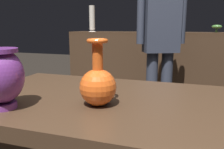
{
  "coord_description": "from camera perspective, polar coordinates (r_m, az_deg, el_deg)",
  "views": [
    {
      "loc": [
        0.2,
        -0.78,
        1.06
      ],
      "look_at": [
        -0.04,
        -0.04,
        0.9
      ],
      "focal_mm": 37.01,
      "sensor_mm": 36.0,
      "label": 1
    }
  ],
  "objects": [
    {
      "name": "vase_centerpiece",
      "position": [
        0.77,
        -3.49,
        -2.36
      ],
      "size": [
        0.12,
        0.12,
        0.22
      ],
      "color": "#E55B1E",
      "rests_on": "display_plinth"
    },
    {
      "name": "vase_tall_behind",
      "position": [
        0.81,
        -25.64,
        -0.35
      ],
      "size": [
        0.14,
        0.14,
        0.2
      ],
      "color": "#7A388E",
      "rests_on": "display_plinth"
    },
    {
      "name": "shelf_vase_far_left",
      "position": [
        3.21,
        -4.92,
        13.43
      ],
      "size": [
        0.11,
        0.11,
        0.34
      ],
      "color": "silver",
      "rests_on": "back_display_shelf"
    },
    {
      "name": "back_display_shelf",
      "position": [
        3.04,
        13.83,
        0.75
      ],
      "size": [
        2.6,
        0.4,
        0.99
      ],
      "color": "#422D1E",
      "rests_on": "ground_plane"
    },
    {
      "name": "shelf_vase_center",
      "position": [
        3.01,
        14.41,
        11.41
      ],
      "size": [
        0.1,
        0.1,
        0.21
      ],
      "color": "orange",
      "rests_on": "back_display_shelf"
    },
    {
      "name": "shelf_vase_right",
      "position": [
        3.01,
        24.48,
        10.68
      ],
      "size": [
        0.11,
        0.11,
        0.09
      ],
      "color": "#477A38",
      "rests_on": "back_display_shelf"
    },
    {
      "name": "visitor_center_back",
      "position": [
        2.25,
        12.02,
        9.47
      ],
      "size": [
        0.43,
        0.3,
        1.66
      ],
      "rotation": [
        0.0,
        0.0,
        3.58
      ],
      "color": "#333847",
      "rests_on": "ground_plane"
    }
  ]
}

